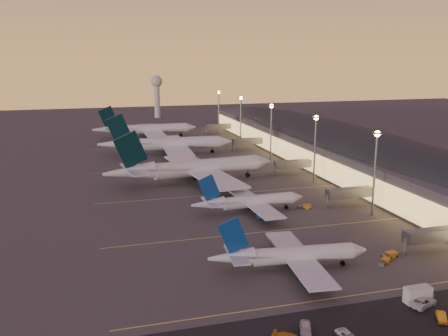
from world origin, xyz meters
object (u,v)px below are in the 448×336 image
Objects in this scene: airliner_wide_near at (193,169)px; baggage_tug_a at (390,255)px; catering_truck_a at (419,295)px; airliner_wide_far at (146,129)px; airliner_narrow_south at (290,256)px; radar_tower at (157,89)px; service_van_c at (348,336)px; service_van_e at (423,302)px; airliner_wide_mid at (167,144)px; service_van_a at (306,329)px; baggage_tug_b at (384,262)px; baggage_tug_c at (305,207)px; airliner_narrow_north at (249,202)px; service_van_d at (442,317)px.

airliner_wide_near reaches higher than baggage_tug_a.
catering_truck_a is at bearing -85.10° from airliner_wide_near.
airliner_wide_far is 198.00m from baggage_tug_a.
radar_tower is (14.18, 289.90, 18.43)m from airliner_narrow_south.
service_van_e reaches higher than service_van_c.
baggage_tug_a is 22.43m from catering_truck_a.
airliner_narrow_south is 0.57× the size of airliner_wide_mid.
radar_tower reaches higher than baggage_tug_a.
radar_tower is 316.64m from service_van_a.
baggage_tug_a is at bearing 4.84° from baggage_tug_b.
radar_tower is 249.36m from baggage_tug_c.
airliner_wide_mid reaches higher than service_van_e.
airliner_narrow_north is 72.12m from service_van_d.
service_van_a is at bearing -99.25° from airliner_wide_near.
airliner_wide_mid reaches higher than airliner_narrow_south.
service_van_a is (-26.28, -4.15, -0.66)m from catering_truck_a.
service_van_c is at bearing -92.86° from radar_tower.
service_van_c is at bearing -97.15° from airliner_narrow_north.
baggage_tug_b is (-3.37, -2.97, -0.04)m from baggage_tug_a.
airliner_narrow_south is 42.84m from airliner_narrow_north.
airliner_narrow_south is at bearing -87.66° from airliner_wide_far.
baggage_tug_b is (22.75, -3.04, -2.90)m from airliner_narrow_south.
baggage_tug_a is at bearing 59.67° from service_van_a.
airliner_wide_mid is at bearing 97.48° from airliner_narrow_south.
airliner_wide_near is 113.81m from service_van_d.
airliner_wide_near is 57.12m from airliner_wide_mid.
airliner_wide_far is at bearing 96.19° from catering_truck_a.
airliner_narrow_south is at bearing -94.52° from airliner_wide_near.
airliner_wide_far reaches higher than service_van_d.
airliner_wide_far is 219.26m from service_van_e.
baggage_tug_c is 0.86× the size of service_van_a.
baggage_tug_b is at bearing 39.35° from service_van_c.
baggage_tug_b is at bearing -80.04° from airliner_wide_near.
baggage_tug_b is (17.88, -45.61, -2.85)m from airliner_narrow_north.
airliner_narrow_south is 8.75× the size of service_van_d.
airliner_wide_near is at bearing 97.04° from baggage_tug_a.
airliner_wide_far is 1.86× the size of radar_tower.
airliner_wide_far is 200.40m from baggage_tug_b.
radar_tower is at bearing 105.00° from baggage_tug_c.
airliner_narrow_south is 8.29× the size of baggage_tug_a.
service_van_a reaches higher than baggage_tug_c.
radar_tower reaches higher than baggage_tug_c.
catering_truck_a is (-4.99, -62.76, 0.97)m from baggage_tug_c.
service_van_d is at bearing 16.36° from service_van_a.
baggage_tug_a is 1.03× the size of baggage_tug_c.
service_van_a reaches higher than service_van_c.
radar_tower is 8.00× the size of baggage_tug_b.
airliner_narrow_north is 0.54× the size of airliner_wide_near.
airliner_wide_near is at bearing 70.56° from baggage_tug_b.
baggage_tug_a is 42.27m from service_van_a.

